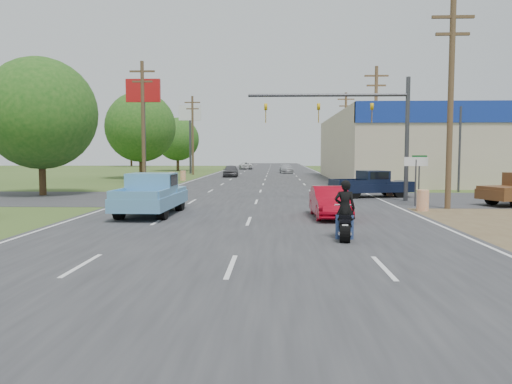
{
  "coord_description": "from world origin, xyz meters",
  "views": [
    {
      "loc": [
        1.04,
        -11.65,
        2.7
      ],
      "look_at": [
        0.35,
        6.5,
        1.3
      ],
      "focal_mm": 35.0,
      "sensor_mm": 36.0,
      "label": 1
    }
  ],
  "objects_px": {
    "navy_pickup": "(373,184)",
    "distant_car_grey": "(231,171)",
    "distant_car_white": "(246,166)",
    "red_convertible": "(330,202)",
    "rider": "(345,212)",
    "blue_pickup": "(152,194)",
    "motorcycle": "(345,225)",
    "distant_car_silver": "(286,169)"
  },
  "relations": [
    {
      "from": "navy_pickup",
      "to": "distant_car_silver",
      "type": "relative_size",
      "value": 1.24
    },
    {
      "from": "blue_pickup",
      "to": "rider",
      "type": "bearing_deg",
      "value": -37.86
    },
    {
      "from": "blue_pickup",
      "to": "distant_car_silver",
      "type": "relative_size",
      "value": 1.31
    },
    {
      "from": "motorcycle",
      "to": "distant_car_white",
      "type": "relative_size",
      "value": 0.47
    },
    {
      "from": "rider",
      "to": "blue_pickup",
      "type": "height_order",
      "value": "blue_pickup"
    },
    {
      "from": "blue_pickup",
      "to": "distant_car_silver",
      "type": "distance_m",
      "value": 48.03
    },
    {
      "from": "blue_pickup",
      "to": "distant_car_white",
      "type": "height_order",
      "value": "blue_pickup"
    },
    {
      "from": "motorcycle",
      "to": "navy_pickup",
      "type": "relative_size",
      "value": 0.39
    },
    {
      "from": "rider",
      "to": "navy_pickup",
      "type": "height_order",
      "value": "rider"
    },
    {
      "from": "red_convertible",
      "to": "distant_car_white",
      "type": "bearing_deg",
      "value": 94.73
    },
    {
      "from": "red_convertible",
      "to": "blue_pickup",
      "type": "distance_m",
      "value": 7.79
    },
    {
      "from": "distant_car_white",
      "to": "navy_pickup",
      "type": "bearing_deg",
      "value": 92.79
    },
    {
      "from": "red_convertible",
      "to": "distant_car_white",
      "type": "xyz_separation_m",
      "value": [
        -7.39,
        64.99,
        -0.05
      ]
    },
    {
      "from": "navy_pickup",
      "to": "distant_car_silver",
      "type": "distance_m",
      "value": 38.48
    },
    {
      "from": "red_convertible",
      "to": "distant_car_grey",
      "type": "relative_size",
      "value": 0.96
    },
    {
      "from": "rider",
      "to": "motorcycle",
      "type": "bearing_deg",
      "value": 90.0
    },
    {
      "from": "red_convertible",
      "to": "distant_car_white",
      "type": "distance_m",
      "value": 65.41
    },
    {
      "from": "navy_pickup",
      "to": "blue_pickup",
      "type": "bearing_deg",
      "value": -66.42
    },
    {
      "from": "blue_pickup",
      "to": "distant_car_silver",
      "type": "bearing_deg",
      "value": 82.73
    },
    {
      "from": "rider",
      "to": "navy_pickup",
      "type": "distance_m",
      "value": 15.94
    },
    {
      "from": "distant_car_white",
      "to": "rider",
      "type": "bearing_deg",
      "value": 87.2
    },
    {
      "from": "distant_car_silver",
      "to": "distant_car_white",
      "type": "relative_size",
      "value": 0.98
    },
    {
      "from": "distant_car_white",
      "to": "red_convertible",
      "type": "bearing_deg",
      "value": 87.78
    },
    {
      "from": "distant_car_silver",
      "to": "navy_pickup",
      "type": "bearing_deg",
      "value": -86.58
    },
    {
      "from": "motorcycle",
      "to": "rider",
      "type": "relative_size",
      "value": 1.16
    },
    {
      "from": "distant_car_grey",
      "to": "distant_car_silver",
      "type": "xyz_separation_m",
      "value": [
        6.71,
        11.66,
        -0.08
      ]
    },
    {
      "from": "distant_car_grey",
      "to": "rider",
      "type": "bearing_deg",
      "value": -81.55
    },
    {
      "from": "blue_pickup",
      "to": "navy_pickup",
      "type": "height_order",
      "value": "blue_pickup"
    },
    {
      "from": "navy_pickup",
      "to": "distant_car_white",
      "type": "xyz_separation_m",
      "value": [
        -11.15,
        54.84,
        -0.23
      ]
    },
    {
      "from": "rider",
      "to": "red_convertible",
      "type": "bearing_deg",
      "value": -84.54
    },
    {
      "from": "blue_pickup",
      "to": "navy_pickup",
      "type": "relative_size",
      "value": 1.05
    },
    {
      "from": "distant_car_silver",
      "to": "blue_pickup",
      "type": "bearing_deg",
      "value": -101.69
    },
    {
      "from": "navy_pickup",
      "to": "distant_car_grey",
      "type": "xyz_separation_m",
      "value": [
        -11.22,
        26.55,
        -0.13
      ]
    },
    {
      "from": "navy_pickup",
      "to": "distant_car_white",
      "type": "height_order",
      "value": "navy_pickup"
    },
    {
      "from": "motorcycle",
      "to": "distant_car_silver",
      "type": "relative_size",
      "value": 0.48
    },
    {
      "from": "blue_pickup",
      "to": "distant_car_white",
      "type": "bearing_deg",
      "value": 90.79
    },
    {
      "from": "distant_car_grey",
      "to": "distant_car_white",
      "type": "xyz_separation_m",
      "value": [
        0.06,
        28.28,
        -0.09
      ]
    },
    {
      "from": "red_convertible",
      "to": "navy_pickup",
      "type": "xyz_separation_m",
      "value": [
        3.77,
        10.15,
        0.18
      ]
    },
    {
      "from": "navy_pickup",
      "to": "distant_car_white",
      "type": "distance_m",
      "value": 55.96
    },
    {
      "from": "motorcycle",
      "to": "rider",
      "type": "height_order",
      "value": "rider"
    },
    {
      "from": "red_convertible",
      "to": "rider",
      "type": "xyz_separation_m",
      "value": [
        -0.12,
        -5.31,
        0.24
      ]
    },
    {
      "from": "blue_pickup",
      "to": "distant_car_grey",
      "type": "xyz_separation_m",
      "value": [
        0.28,
        35.86,
        -0.23
      ]
    }
  ]
}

